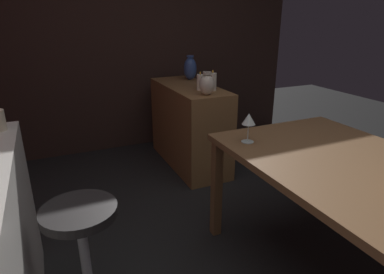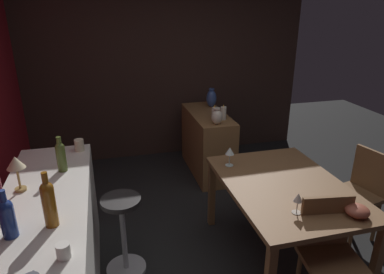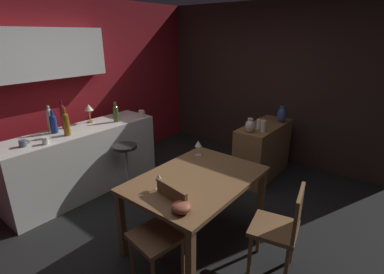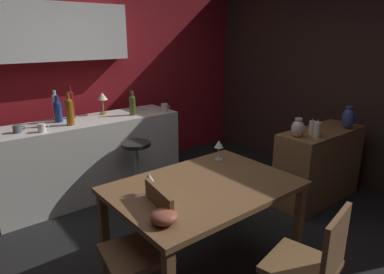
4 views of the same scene
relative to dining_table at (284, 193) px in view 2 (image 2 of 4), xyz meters
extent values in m
plane|color=black|center=(0.05, 0.39, -0.66)|extent=(9.00, 9.00, 0.00)
cube|color=#33231E|center=(2.60, 0.69, 0.64)|extent=(0.10, 4.40, 2.60)
cube|color=brown|center=(0.00, 0.00, 0.06)|extent=(1.36, 0.96, 0.04)
cube|color=brown|center=(0.63, 0.43, -0.31)|extent=(0.06, 0.06, 0.70)
cube|color=brown|center=(-0.63, -0.43, -0.31)|extent=(0.06, 0.06, 0.70)
cube|color=brown|center=(0.63, -0.43, -0.31)|extent=(0.06, 0.06, 0.70)
cube|color=silver|center=(-0.14, 1.86, -0.21)|extent=(2.10, 0.60, 0.90)
cube|color=olive|center=(1.81, 0.12, -0.25)|extent=(1.10, 0.44, 0.82)
cube|color=brown|center=(-0.63, -0.05, -0.21)|extent=(0.46, 0.46, 0.04)
cube|color=brown|center=(-0.45, -0.08, 0.00)|extent=(0.09, 0.38, 0.42)
cylinder|color=brown|center=(-0.50, -0.23, -0.44)|extent=(0.04, 0.04, 0.43)
cylinder|color=brown|center=(-0.45, 0.08, -0.44)|extent=(0.04, 0.04, 0.43)
cube|color=brown|center=(0.10, -0.80, -0.21)|extent=(0.47, 0.47, 0.04)
cube|color=brown|center=(0.14, -0.98, 0.00)|extent=(0.38, 0.11, 0.42)
cylinder|color=brown|center=(-0.09, -0.68, -0.44)|extent=(0.04, 0.04, 0.43)
cylinder|color=brown|center=(0.22, -0.61, -0.44)|extent=(0.04, 0.04, 0.43)
cylinder|color=brown|center=(-0.02, -0.99, -0.44)|extent=(0.04, 0.04, 0.43)
cylinder|color=brown|center=(0.29, -0.92, -0.44)|extent=(0.04, 0.04, 0.43)
cylinder|color=#262323|center=(0.17, 1.34, 0.02)|extent=(0.32, 0.32, 0.04)
cylinder|color=silver|center=(0.17, 1.34, -0.32)|extent=(0.04, 0.04, 0.66)
cylinder|color=silver|center=(0.17, 1.34, -0.65)|extent=(0.34, 0.34, 0.03)
cylinder|color=silver|center=(0.45, 0.33, 0.08)|extent=(0.07, 0.07, 0.00)
cylinder|color=silver|center=(0.45, 0.33, 0.14)|extent=(0.01, 0.01, 0.11)
cone|color=silver|center=(0.45, 0.33, 0.23)|extent=(0.08, 0.08, 0.07)
cylinder|color=silver|center=(-0.40, 0.13, 0.08)|extent=(0.07, 0.07, 0.00)
cylinder|color=silver|center=(-0.40, 0.13, 0.13)|extent=(0.01, 0.01, 0.09)
cone|color=silver|center=(-0.40, 0.13, 0.21)|extent=(0.07, 0.07, 0.06)
ellipsoid|color=#9E4C38|center=(-0.54, -0.26, 0.12)|extent=(0.17, 0.17, 0.08)
cylinder|color=#8C5114|center=(-0.36, 1.76, 0.36)|extent=(0.08, 0.08, 0.25)
sphere|color=#8C5114|center=(-0.36, 1.76, 0.49)|extent=(0.08, 0.08, 0.08)
cylinder|color=#8C5114|center=(-0.36, 1.76, 0.55)|extent=(0.03, 0.03, 0.08)
cylinder|color=#475623|center=(0.39, 1.76, 0.34)|extent=(0.07, 0.07, 0.20)
sphere|color=#475623|center=(0.39, 1.76, 0.44)|extent=(0.07, 0.07, 0.07)
cylinder|color=#475623|center=(0.39, 1.76, 0.49)|extent=(0.04, 0.04, 0.07)
cylinder|color=navy|center=(-0.41, 1.97, 0.34)|extent=(0.08, 0.08, 0.19)
sphere|color=navy|center=(-0.41, 1.97, 0.43)|extent=(0.08, 0.08, 0.08)
cylinder|color=navy|center=(-0.41, 1.97, 0.50)|extent=(0.04, 0.04, 0.08)
cylinder|color=beige|center=(0.77, 1.64, 0.29)|extent=(0.08, 0.08, 0.11)
torus|color=beige|center=(0.82, 1.64, 0.30)|extent=(0.05, 0.01, 0.05)
cylinder|color=white|center=(-0.67, 1.67, 0.28)|extent=(0.07, 0.07, 0.08)
torus|color=white|center=(-0.63, 1.67, 0.29)|extent=(0.05, 0.01, 0.05)
cylinder|color=#A58447|center=(0.14, 2.02, 0.25)|extent=(0.08, 0.08, 0.02)
cylinder|color=#A58447|center=(0.14, 2.02, 0.34)|extent=(0.02, 0.02, 0.16)
cone|color=beige|center=(0.14, 2.02, 0.46)|extent=(0.12, 0.12, 0.09)
cylinder|color=white|center=(1.58, 0.11, 0.23)|extent=(0.06, 0.06, 0.14)
ellipsoid|color=yellow|center=(1.58, 0.11, 0.31)|extent=(0.01, 0.01, 0.03)
cylinder|color=white|center=(1.52, 0.01, 0.24)|extent=(0.07, 0.07, 0.16)
ellipsoid|color=yellow|center=(1.52, 0.01, 0.33)|extent=(0.01, 0.01, 0.03)
ellipsoid|color=#334C8C|center=(2.09, -0.02, 0.28)|extent=(0.13, 0.13, 0.23)
cylinder|color=#334C8C|center=(2.09, -0.02, 0.40)|extent=(0.07, 0.07, 0.02)
ellipsoid|color=beige|center=(1.38, 0.14, 0.25)|extent=(0.13, 0.13, 0.18)
cylinder|color=beige|center=(1.38, 0.14, 0.35)|extent=(0.07, 0.07, 0.02)
camera|label=1|loc=(-1.10, 1.39, 0.79)|focal=30.79mm
camera|label=2|loc=(-2.25, 1.39, 1.48)|focal=32.32mm
camera|label=3|loc=(-2.02, -1.55, 1.43)|focal=26.76mm
camera|label=4|loc=(-1.52, -1.74, 1.16)|focal=31.47mm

